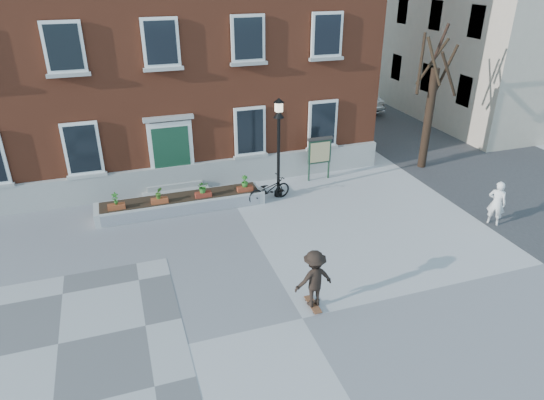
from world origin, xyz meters
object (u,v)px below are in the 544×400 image
object	(u,v)px
notice_board	(320,152)
bicycle	(269,189)
skateboarder	(314,279)
parked_car	(350,96)
lamp_post	(279,135)
bystander	(497,203)

from	to	relation	value
notice_board	bicycle	bearing A→B (deg)	-154.08
skateboarder	parked_car	bearing A→B (deg)	60.58
lamp_post	skateboarder	xyz separation A→B (m)	(-1.37, -6.79, -1.65)
bicycle	parked_car	world-z (taller)	parked_car
lamp_post	skateboarder	bearing A→B (deg)	-101.39
parked_car	skateboarder	distance (m)	19.92
notice_board	skateboarder	world-z (taller)	notice_board
bicycle	lamp_post	distance (m)	2.14
parked_car	notice_board	bearing A→B (deg)	-133.92
parked_car	bystander	world-z (taller)	bystander
parked_car	bicycle	bearing A→B (deg)	-140.10
bystander	skateboarder	bearing A→B (deg)	68.04
bicycle	parked_car	xyz separation A→B (m)	(8.90, 10.86, 0.32)
skateboarder	bicycle	bearing A→B (deg)	82.23
bystander	notice_board	bearing A→B (deg)	0.01
parked_car	bystander	bearing A→B (deg)	-108.11
bicycle	skateboarder	distance (m)	6.56
skateboarder	bystander	bearing A→B (deg)	15.86
notice_board	parked_car	bearing A→B (deg)	56.85
notice_board	bystander	bearing A→B (deg)	-52.17
notice_board	skateboarder	distance (m)	8.55
lamp_post	bicycle	bearing A→B (deg)	-147.82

